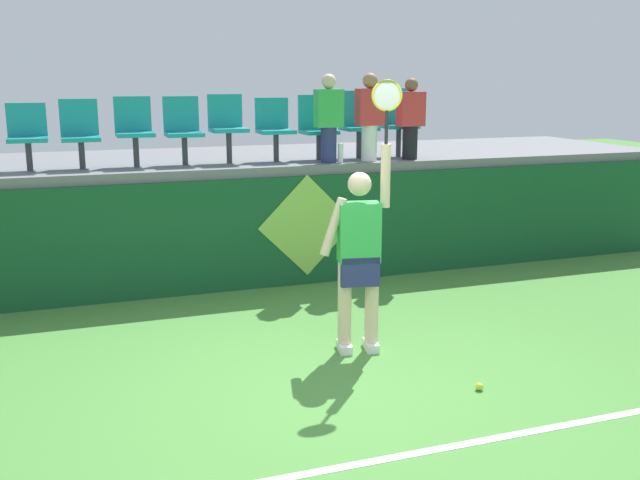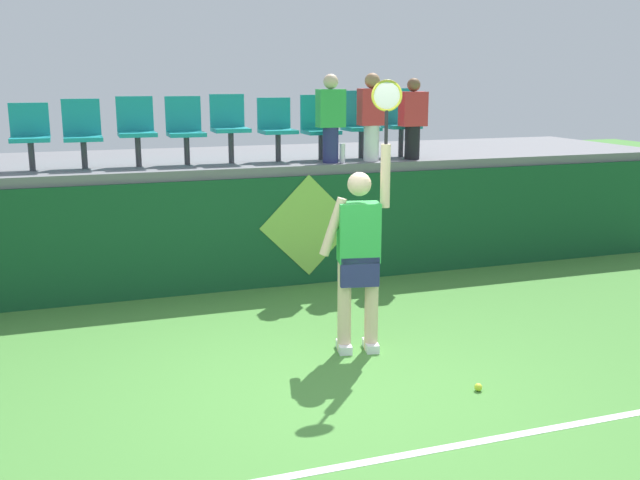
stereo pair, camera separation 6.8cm
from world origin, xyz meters
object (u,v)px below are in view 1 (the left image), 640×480
Objects in this scene: stadium_chair_1 at (80,131)px; stadium_chair_8 at (396,119)px; water_bottle at (340,153)px; tennis_ball at (479,386)px; tennis_player at (359,252)px; stadium_chair_7 at (357,121)px; stadium_chair_2 at (134,128)px; spectator_0 at (370,115)px; spectator_1 at (411,118)px; stadium_chair_3 at (183,127)px; stadium_chair_4 at (227,124)px; stadium_chair_5 at (274,126)px; spectator_2 at (329,117)px; stadium_chair_0 at (27,133)px; stadium_chair_6 at (317,125)px.

stadium_chair_1 is 0.89× the size of stadium_chair_8.
tennis_ball is at bearing -93.04° from water_bottle.
stadium_chair_7 is at bearing 68.18° from tennis_player.
stadium_chair_2 is (-1.69, 3.06, 0.99)m from tennis_player.
spectator_1 is (0.59, 0.00, -0.04)m from spectator_0.
stadium_chair_8 is (2.91, 0.00, 0.05)m from stadium_chair_3.
stadium_chair_5 is at bearing -0.09° from stadium_chair_4.
stadium_chair_5 is 0.74m from spectator_2.
spectator_0 reaches higher than stadium_chair_2.
stadium_chair_4 is 0.62m from stadium_chair_5.
stadium_chair_4 is at bearing 105.08° from tennis_ball.
stadium_chair_1 is 4.13m from stadium_chair_8.
stadium_chair_4 is 1.82m from spectator_0.
stadium_chair_4 is (1.14, -0.00, 0.02)m from stadium_chair_2.
stadium_chair_5 reaches higher than stadium_chair_0.
spectator_0 reaches higher than stadium_chair_0.
spectator_2 is at bearing 158.99° from water_bottle.
stadium_chair_2 is 0.94× the size of stadium_chair_7.
spectator_1 is at bearing -6.86° from stadium_chair_2.
tennis_player is at bearing -79.90° from stadium_chair_4.
stadium_chair_6 is at bearing 0.60° from stadium_chair_5.
spectator_0 is (2.91, -0.42, 0.12)m from stadium_chair_2.
stadium_chair_8 is 0.87× the size of spectator_1.
tennis_player is 1.63m from tennis_ball.
stadium_chair_5 is at bearing -179.64° from stadium_chair_7.
stadium_chair_5 is 0.91× the size of stadium_chair_7.
tennis_player is 2.91m from spectator_2.
spectator_0 is at bearing -8.29° from stadium_chair_2.
stadium_chair_2 is 3.53m from spectator_1.
tennis_player reaches higher than stadium_chair_7.
tennis_player reaches higher than stadium_chair_0.
spectator_2 is (-0.14, 0.05, 0.45)m from water_bottle.
stadium_chair_3 is at bearing 179.81° from stadium_chair_5.
tennis_ball is 5.81m from stadium_chair_0.
spectator_1 is (3.50, -0.42, 0.08)m from stadium_chair_2.
tennis_ball is 0.08× the size of stadium_chair_5.
stadium_chair_3 is at bearing 169.63° from spectator_0.
stadium_chair_4 is at bearing 166.56° from spectator_0.
stadium_chair_2 is (1.21, 0.00, 0.04)m from stadium_chair_0.
spectator_1 reaches higher than stadium_chair_5.
spectator_0 is at bearing 80.69° from tennis_ball.
stadium_chair_6 is 0.79× the size of spectator_1.
water_bottle is 3.74m from stadium_chair_0.
stadium_chair_3 is (1.21, -0.00, 0.02)m from stadium_chair_1.
stadium_chair_2 is at bearing 168.66° from water_bottle.
tennis_player is at bearing -114.97° from spectator_0.
tennis_player is at bearing -52.88° from stadium_chair_1.
stadium_chair_1 is at bearing -179.97° from stadium_chair_6.
tennis_player is 3.45m from stadium_chair_7.
stadium_chair_5 is (-0.73, 0.50, 0.33)m from water_bottle.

